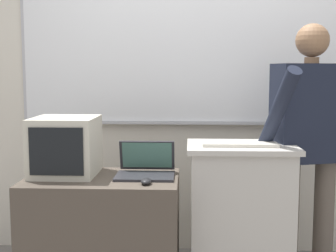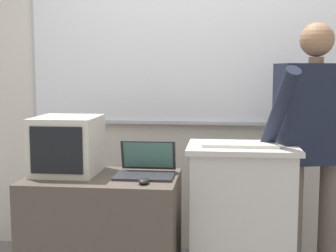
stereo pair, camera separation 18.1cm
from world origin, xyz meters
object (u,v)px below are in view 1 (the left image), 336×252
(lectern_podium, at_px, (240,220))
(side_desk, at_px, (103,239))
(crt_monitor, at_px, (65,146))
(person_presenter, at_px, (309,136))
(computer_mouse_by_laptop, at_px, (146,181))
(wireless_keyboard, at_px, (240,144))
(laptop, at_px, (146,167))

(lectern_podium, distance_m, side_desk, 0.85)
(lectern_podium, xyz_separation_m, crt_monitor, (-1.07, -0.05, 0.46))
(side_desk, distance_m, person_presenter, 1.43)
(lectern_podium, bearing_deg, computer_mouse_by_laptop, -153.50)
(side_desk, height_order, wireless_keyboard, wireless_keyboard)
(side_desk, relative_size, crt_monitor, 2.24)
(side_desk, relative_size, wireless_keyboard, 2.03)
(wireless_keyboard, distance_m, crt_monitor, 1.05)
(laptop, height_order, crt_monitor, crt_monitor)
(wireless_keyboard, height_order, computer_mouse_by_laptop, wireless_keyboard)
(computer_mouse_by_laptop, bearing_deg, crt_monitor, 156.05)
(lectern_podium, xyz_separation_m, computer_mouse_by_laptop, (-0.56, -0.28, 0.30))
(wireless_keyboard, xyz_separation_m, computer_mouse_by_laptop, (-0.54, -0.22, -0.18))
(laptop, bearing_deg, side_desk, -165.84)
(laptop, distance_m, wireless_keyboard, 0.58)
(laptop, distance_m, computer_mouse_by_laptop, 0.23)
(lectern_podium, bearing_deg, person_presenter, 17.66)
(side_desk, xyz_separation_m, person_presenter, (1.28, 0.25, 0.60))
(lectern_podium, distance_m, wireless_keyboard, 0.49)
(lectern_podium, bearing_deg, wireless_keyboard, -104.86)
(wireless_keyboard, bearing_deg, computer_mouse_by_laptop, -158.04)
(lectern_podium, distance_m, crt_monitor, 1.17)
(crt_monitor, bearing_deg, person_presenter, 7.19)
(side_desk, height_order, crt_monitor, crt_monitor)
(lectern_podium, relative_size, side_desk, 1.04)
(lectern_podium, relative_size, computer_mouse_by_laptop, 9.47)
(laptop, relative_size, crt_monitor, 0.86)
(lectern_podium, xyz_separation_m, wireless_keyboard, (-0.02, -0.06, 0.48))
(person_presenter, height_order, wireless_keyboard, person_presenter)
(lectern_podium, height_order, computer_mouse_by_laptop, lectern_podium)
(person_presenter, xyz_separation_m, computer_mouse_by_laptop, (-1.00, -0.42, -0.20))
(computer_mouse_by_laptop, bearing_deg, side_desk, 149.54)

